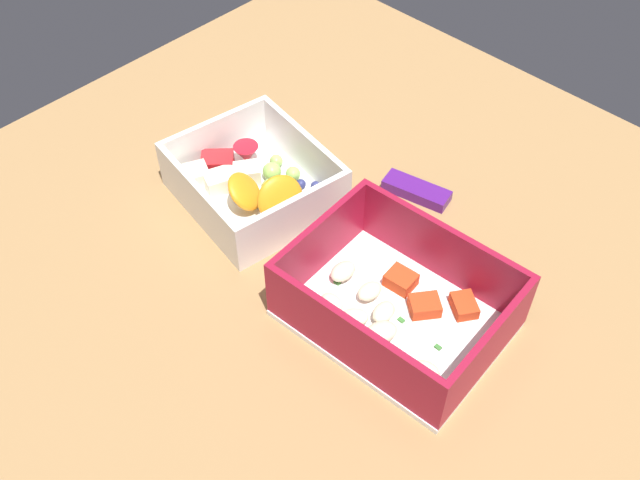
% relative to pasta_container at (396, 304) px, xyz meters
% --- Properties ---
extents(table_surface, '(0.80, 0.80, 0.02)m').
position_rel_pasta_container_xyz_m(table_surface, '(-0.09, -0.00, -0.03)').
color(table_surface, '#9E7547').
rests_on(table_surface, ground).
extents(pasta_container, '(0.19, 0.15, 0.07)m').
position_rel_pasta_container_xyz_m(pasta_container, '(0.00, 0.00, 0.00)').
color(pasta_container, white).
rests_on(pasta_container, table_surface).
extents(fruit_bowl, '(0.17, 0.16, 0.06)m').
position_rel_pasta_container_xyz_m(fruit_bowl, '(-0.21, 0.02, -0.00)').
color(fruit_bowl, white).
rests_on(fruit_bowl, table_surface).
extents(candy_bar, '(0.07, 0.04, 0.01)m').
position_rel_pasta_container_xyz_m(candy_bar, '(-0.09, 0.14, -0.02)').
color(candy_bar, '#51197A').
rests_on(candy_bar, table_surface).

